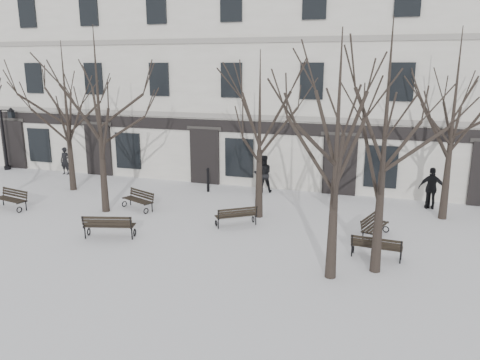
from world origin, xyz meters
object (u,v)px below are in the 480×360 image
at_px(tree_3, 386,119).
at_px(bench_5, 374,226).
at_px(bench_2, 376,246).
at_px(bench_3, 139,199).
at_px(bench_4, 236,215).
at_px(bench_1, 109,225).
at_px(tree_2, 338,128).
at_px(bench_0, 12,198).
at_px(tree_1, 98,99).
at_px(lamp_post, 7,134).

relative_size(tree_3, bench_5, 4.36).
bearing_deg(bench_2, bench_3, -9.06).
distance_m(bench_2, bench_5, 2.01).
bearing_deg(bench_4, bench_1, -1.94).
relative_size(tree_2, bench_2, 4.33).
xyz_separation_m(bench_0, bench_4, (10.09, 0.88, -0.02)).
relative_size(bench_3, bench_5, 1.00).
relative_size(bench_2, bench_4, 1.01).
distance_m(tree_2, bench_4, 6.67).
distance_m(bench_1, bench_2, 9.36).
height_order(tree_1, bench_5, tree_1).
distance_m(tree_1, lamp_post, 11.75).
relative_size(tree_2, tree_3, 0.96).
height_order(bench_0, bench_4, bench_0).
relative_size(bench_1, bench_3, 1.12).
distance_m(bench_2, bench_3, 10.36).
bearing_deg(bench_3, bench_5, 20.87).
height_order(tree_3, bench_2, tree_3).
distance_m(bench_0, bench_4, 10.13).
height_order(bench_1, bench_3, bench_1).
relative_size(bench_0, bench_4, 1.09).
height_order(bench_2, bench_4, bench_4).
distance_m(tree_2, tree_3, 1.52).
bearing_deg(tree_1, bench_4, -0.68).
distance_m(bench_0, bench_2, 15.43).
relative_size(bench_0, bench_2, 1.08).
bearing_deg(tree_3, bench_0, 173.71).
height_order(tree_1, tree_2, tree_1).
height_order(bench_1, bench_4, bench_1).
bearing_deg(tree_3, tree_2, -145.96).
distance_m(bench_0, lamp_post, 8.85).
bearing_deg(bench_2, bench_0, 1.59).
bearing_deg(bench_1, bench_2, 171.01).
height_order(tree_2, bench_5, tree_2).
relative_size(tree_1, tree_3, 1.04).
xyz_separation_m(bench_1, bench_3, (-0.78, 3.46, -0.05)).
bearing_deg(bench_2, bench_5, -80.58).
xyz_separation_m(tree_3, bench_0, (-15.43, 1.70, -4.18)).
height_order(bench_3, lamp_post, lamp_post).
height_order(tree_3, bench_0, tree_3).
distance_m(bench_2, bench_4, 5.56).
relative_size(tree_1, bench_1, 4.03).
relative_size(bench_1, bench_4, 1.17).
xyz_separation_m(bench_0, lamp_post, (-6.03, 6.26, 1.70)).
bearing_deg(bench_1, lamp_post, -49.10).
distance_m(tree_1, bench_0, 6.06).
bearing_deg(tree_2, lamp_post, 156.46).
xyz_separation_m(bench_4, lamp_post, (-16.11, 5.38, 1.72)).
relative_size(tree_3, bench_0, 4.20).
bearing_deg(bench_0, bench_3, 29.23).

